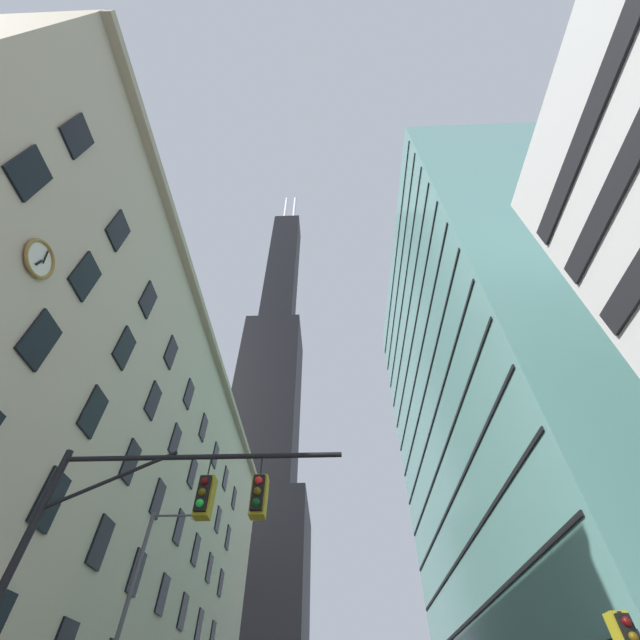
# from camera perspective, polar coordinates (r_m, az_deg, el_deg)

# --- Properties ---
(station_building) EXTENTS (17.73, 56.93, 28.51)m
(station_building) POSITION_cam_1_polar(r_m,az_deg,el_deg) (38.68, -31.91, -21.15)
(station_building) COLOR #BCAF93
(station_building) RESTS_ON ground
(dark_skyscraper) EXTENTS (22.54, 22.54, 178.82)m
(dark_skyscraper) POSITION_cam_1_polar(r_m,az_deg,el_deg) (100.94, -8.15, -16.86)
(dark_skyscraper) COLOR black
(dark_skyscraper) RESTS_ON ground
(glass_office_midrise) EXTENTS (18.18, 39.66, 55.66)m
(glass_office_midrise) POSITION_cam_1_polar(r_m,az_deg,el_deg) (49.36, 25.19, -9.78)
(glass_office_midrise) COLOR slate
(glass_office_midrise) RESTS_ON ground
(traffic_signal_mast) EXTENTS (7.93, 0.63, 6.97)m
(traffic_signal_mast) POSITION_cam_1_polar(r_m,az_deg,el_deg) (11.79, -22.66, -25.59)
(traffic_signal_mast) COLOR black
(traffic_signal_mast) RESTS_ON sidewalk_left
(street_lamppost) EXTENTS (2.44, 0.32, 8.66)m
(street_lamppost) POSITION_cam_1_polar(r_m,az_deg,el_deg) (21.02, -25.05, -33.02)
(street_lamppost) COLOR #47474C
(street_lamppost) RESTS_ON sidewalk_left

